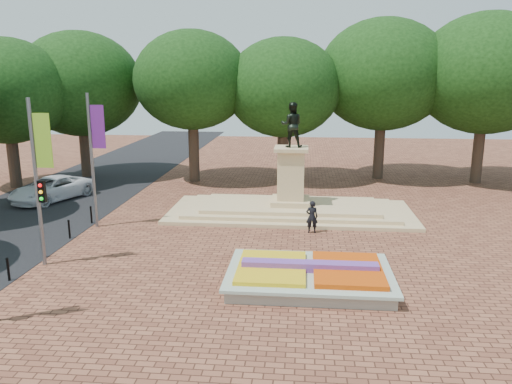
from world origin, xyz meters
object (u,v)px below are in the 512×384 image
flower_bed (310,275)px  van (51,189)px  monument (291,199)px  pedestrian (312,217)px

flower_bed → van: 20.17m
van → monument: bearing=14.9°
monument → van: 15.48m
monument → pedestrian: bearing=-71.3°
van → pedestrian: pedestrian is taller
flower_bed → van: (-16.41, 11.73, 0.38)m
flower_bed → monument: size_ratio=0.45×
flower_bed → pedestrian: bearing=88.6°
flower_bed → monument: (-1.03, 10.00, 0.50)m
pedestrian → flower_bed: bearing=86.9°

